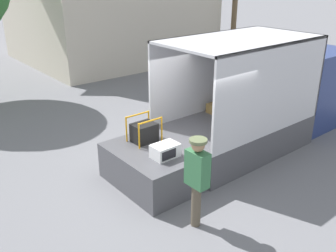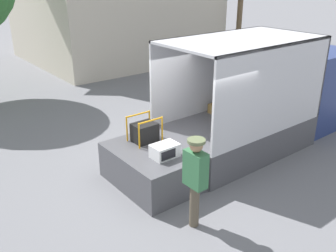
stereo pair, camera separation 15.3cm
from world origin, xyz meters
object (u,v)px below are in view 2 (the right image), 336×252
box_truck (277,103)px  worker_person (195,174)px  microwave (165,151)px  portable_generator (145,132)px

box_truck → worker_person: (-4.65, -1.72, 0.12)m
microwave → worker_person: 1.31m
microwave → portable_generator: bearing=81.3°
portable_generator → worker_person: bearing=-101.2°
box_truck → worker_person: box_truck is taller
box_truck → worker_person: size_ratio=3.47×
portable_generator → worker_person: 2.22m
box_truck → portable_generator: size_ratio=9.29×
portable_generator → worker_person: worker_person is taller
microwave → portable_generator: size_ratio=0.85×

